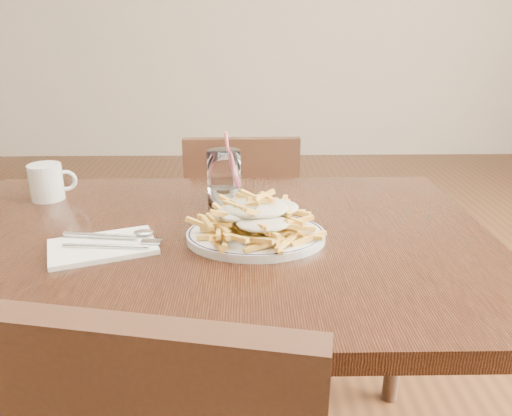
{
  "coord_description": "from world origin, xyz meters",
  "views": [
    {
      "loc": [
        0.08,
        -0.96,
        1.17
      ],
      "look_at": [
        0.1,
        -0.03,
        0.82
      ],
      "focal_mm": 35.0,
      "sensor_mm": 36.0,
      "label": 1
    }
  ],
  "objects_px": {
    "chair_far": "(242,229)",
    "coffee_mug": "(47,182)",
    "water_glass": "(224,181)",
    "table": "(208,268)",
    "fries_plate": "(256,235)",
    "loaded_fries": "(256,214)"
  },
  "relations": [
    {
      "from": "chair_far",
      "to": "coffee_mug",
      "type": "relative_size",
      "value": 7.23
    },
    {
      "from": "fries_plate",
      "to": "water_glass",
      "type": "distance_m",
      "value": 0.24
    },
    {
      "from": "water_glass",
      "to": "coffee_mug",
      "type": "bearing_deg",
      "value": 175.01
    },
    {
      "from": "table",
      "to": "loaded_fries",
      "type": "bearing_deg",
      "value": -15.28
    },
    {
      "from": "table",
      "to": "coffee_mug",
      "type": "relative_size",
      "value": 10.62
    },
    {
      "from": "chair_far",
      "to": "coffee_mug",
      "type": "height_order",
      "value": "coffee_mug"
    },
    {
      "from": "table",
      "to": "coffee_mug",
      "type": "height_order",
      "value": "coffee_mug"
    },
    {
      "from": "loaded_fries",
      "to": "water_glass",
      "type": "distance_m",
      "value": 0.23
    },
    {
      "from": "table",
      "to": "chair_far",
      "type": "height_order",
      "value": "chair_far"
    },
    {
      "from": "chair_far",
      "to": "loaded_fries",
      "type": "bearing_deg",
      "value": -87.1
    },
    {
      "from": "fries_plate",
      "to": "coffee_mug",
      "type": "distance_m",
      "value": 0.58
    },
    {
      "from": "table",
      "to": "water_glass",
      "type": "relative_size",
      "value": 6.69
    },
    {
      "from": "table",
      "to": "coffee_mug",
      "type": "xyz_separation_m",
      "value": [
        -0.41,
        0.23,
        0.12
      ]
    },
    {
      "from": "chair_far",
      "to": "coffee_mug",
      "type": "distance_m",
      "value": 0.75
    },
    {
      "from": "chair_far",
      "to": "water_glass",
      "type": "height_order",
      "value": "water_glass"
    },
    {
      "from": "chair_far",
      "to": "loaded_fries",
      "type": "xyz_separation_m",
      "value": [
        0.04,
        -0.73,
        0.34
      ]
    },
    {
      "from": "chair_far",
      "to": "coffee_mug",
      "type": "bearing_deg",
      "value": -135.5
    },
    {
      "from": "chair_far",
      "to": "fries_plate",
      "type": "relative_size",
      "value": 2.43
    },
    {
      "from": "chair_far",
      "to": "water_glass",
      "type": "xyz_separation_m",
      "value": [
        -0.04,
        -0.51,
        0.34
      ]
    },
    {
      "from": "loaded_fries",
      "to": "coffee_mug",
      "type": "xyz_separation_m",
      "value": [
        -0.51,
        0.26,
        -0.01
      ]
    },
    {
      "from": "chair_far",
      "to": "fries_plate",
      "type": "distance_m",
      "value": 0.79
    },
    {
      "from": "table",
      "to": "water_glass",
      "type": "height_order",
      "value": "water_glass"
    }
  ]
}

